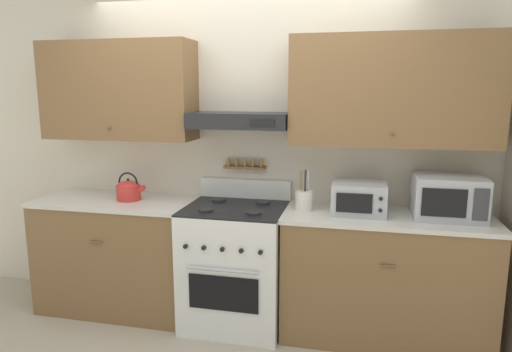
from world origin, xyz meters
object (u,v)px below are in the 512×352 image
object	(u,v)px
stove_range	(236,265)
utensil_crock	(304,200)
microwave	(448,197)
tea_kettle	(129,190)
toaster_oven	(359,198)

from	to	relation	value
stove_range	utensil_crock	bearing A→B (deg)	3.91
stove_range	microwave	size ratio (longest dim) A/B	2.34
microwave	tea_kettle	bearing A→B (deg)	-179.57
stove_range	tea_kettle	world-z (taller)	tea_kettle
tea_kettle	toaster_oven	distance (m)	1.79
utensil_crock	stove_range	bearing A→B (deg)	-176.09
microwave	toaster_oven	bearing A→B (deg)	-178.12
stove_range	utensil_crock	xyz separation A→B (m)	(0.51, 0.04, 0.53)
microwave	utensil_crock	size ratio (longest dim) A/B	1.56
microwave	toaster_oven	distance (m)	0.60
tea_kettle	stove_range	bearing A→B (deg)	-2.25
toaster_oven	tea_kettle	bearing A→B (deg)	179.95
microwave	stove_range	bearing A→B (deg)	-177.98
stove_range	utensil_crock	size ratio (longest dim) A/B	3.65
stove_range	utensil_crock	distance (m)	0.74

